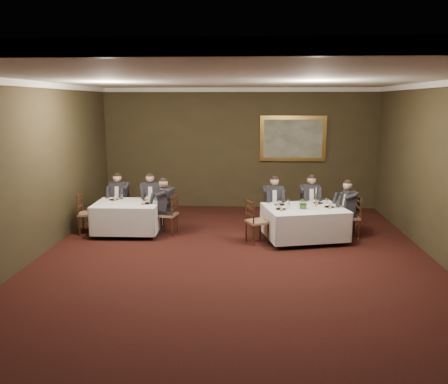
# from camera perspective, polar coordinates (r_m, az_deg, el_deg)

# --- Properties ---
(ground) EXTENTS (10.00, 10.00, 0.00)m
(ground) POSITION_cam_1_polar(r_m,az_deg,el_deg) (8.42, 1.29, -9.93)
(ground) COLOR black
(ground) RESTS_ON ground
(ceiling) EXTENTS (8.00, 10.00, 0.10)m
(ceiling) POSITION_cam_1_polar(r_m,az_deg,el_deg) (7.84, 1.41, 14.60)
(ceiling) COLOR silver
(ceiling) RESTS_ON back_wall
(back_wall) EXTENTS (8.00, 0.10, 3.50)m
(back_wall) POSITION_cam_1_polar(r_m,az_deg,el_deg) (12.90, 2.08, 5.68)
(back_wall) COLOR #312C18
(back_wall) RESTS_ON ground
(front_wall) EXTENTS (8.00, 0.10, 3.50)m
(front_wall) POSITION_cam_1_polar(r_m,az_deg,el_deg) (3.14, -1.73, -13.85)
(front_wall) COLOR #312C18
(front_wall) RESTS_ON ground
(left_wall) EXTENTS (0.10, 10.00, 3.50)m
(left_wall) POSITION_cam_1_polar(r_m,az_deg,el_deg) (9.00, -25.03, 1.96)
(left_wall) COLOR #312C18
(left_wall) RESTS_ON ground
(crown_molding) EXTENTS (8.00, 10.00, 0.12)m
(crown_molding) POSITION_cam_1_polar(r_m,az_deg,el_deg) (7.83, 1.41, 14.16)
(crown_molding) COLOR white
(crown_molding) RESTS_ON back_wall
(table_main) EXTENTS (2.01, 1.70, 0.67)m
(table_main) POSITION_cam_1_polar(r_m,az_deg,el_deg) (10.09, 10.41, -3.73)
(table_main) COLOR black
(table_main) RESTS_ON ground
(table_second) EXTENTS (1.55, 1.19, 0.67)m
(table_second) POSITION_cam_1_polar(r_m,az_deg,el_deg) (10.64, -12.46, -3.02)
(table_second) COLOR black
(table_second) RESTS_ON ground
(chair_main_backleft) EXTENTS (0.49, 0.47, 1.00)m
(chair_main_backleft) POSITION_cam_1_polar(r_m,az_deg,el_deg) (10.82, 6.41, -3.48)
(chair_main_backleft) COLOR brown
(chair_main_backleft) RESTS_ON ground
(diner_main_backleft) EXTENTS (0.45, 0.52, 1.35)m
(diner_main_backleft) POSITION_cam_1_polar(r_m,az_deg,el_deg) (10.75, 6.44, -2.32)
(diner_main_backleft) COLOR black
(diner_main_backleft) RESTS_ON chair_main_backleft
(chair_main_backright) EXTENTS (0.47, 0.45, 1.00)m
(chair_main_backright) POSITION_cam_1_polar(r_m,az_deg,el_deg) (11.11, 11.07, -3.22)
(chair_main_backright) COLOR brown
(chair_main_backright) RESTS_ON ground
(diner_main_backright) EXTENTS (0.44, 0.51, 1.35)m
(diner_main_backright) POSITION_cam_1_polar(r_m,az_deg,el_deg) (11.04, 11.13, -2.09)
(diner_main_backright) COLOR black
(diner_main_backright) RESTS_ON chair_main_backright
(chair_main_endleft) EXTENTS (0.57, 0.58, 1.00)m
(chair_main_endleft) POSITION_cam_1_polar(r_m,az_deg,el_deg) (9.82, 4.28, -5.02)
(chair_main_endleft) COLOR brown
(chair_main_endleft) RESTS_ON ground
(chair_main_endright) EXTENTS (0.44, 0.46, 1.00)m
(chair_main_endright) POSITION_cam_1_polar(r_m,az_deg,el_deg) (10.56, 16.05, -4.24)
(chair_main_endright) COLOR brown
(chair_main_endright) RESTS_ON ground
(diner_main_endright) EXTENTS (0.50, 0.43, 1.35)m
(diner_main_endright) POSITION_cam_1_polar(r_m,az_deg,el_deg) (10.50, 16.05, -3.04)
(diner_main_endright) COLOR black
(diner_main_endright) RESTS_ON chair_main_endright
(chair_sec_backleft) EXTENTS (0.47, 0.45, 1.00)m
(chair_sec_backleft) POSITION_cam_1_polar(r_m,az_deg,el_deg) (11.52, -13.41, -2.79)
(chair_sec_backleft) COLOR brown
(chair_sec_backleft) RESTS_ON ground
(diner_sec_backleft) EXTENTS (0.44, 0.51, 1.35)m
(diner_sec_backleft) POSITION_cam_1_polar(r_m,az_deg,el_deg) (11.45, -13.48, -1.70)
(diner_sec_backleft) COLOR black
(diner_sec_backleft) RESTS_ON chair_sec_backleft
(chair_sec_backright) EXTENTS (0.49, 0.48, 1.00)m
(chair_sec_backright) POSITION_cam_1_polar(r_m,az_deg,el_deg) (11.33, -9.44, -2.87)
(chair_sec_backright) COLOR brown
(chair_sec_backright) RESTS_ON ground
(diner_sec_backright) EXTENTS (0.46, 0.53, 1.35)m
(diner_sec_backright) POSITION_cam_1_polar(r_m,az_deg,el_deg) (11.26, -9.49, -1.76)
(diner_sec_backright) COLOR black
(diner_sec_backright) RESTS_ON chair_sec_backright
(chair_sec_endright) EXTENTS (0.50, 0.51, 1.00)m
(chair_sec_endright) POSITION_cam_1_polar(r_m,az_deg,el_deg) (10.48, -7.32, -4.00)
(chair_sec_endright) COLOR brown
(chair_sec_endright) RESTS_ON ground
(diner_sec_endright) EXTENTS (0.55, 0.48, 1.35)m
(diner_sec_endright) POSITION_cam_1_polar(r_m,az_deg,el_deg) (10.42, -7.41, -2.78)
(diner_sec_endright) COLOR black
(diner_sec_endright) RESTS_ON chair_sec_endright
(chair_sec_endleft) EXTENTS (0.47, 0.49, 1.00)m
(chair_sec_endleft) POSITION_cam_1_polar(r_m,az_deg,el_deg) (10.97, -17.31, -3.74)
(chair_sec_endleft) COLOR brown
(chair_sec_endleft) RESTS_ON ground
(centerpiece) EXTENTS (0.33, 0.31, 0.30)m
(centerpiece) POSITION_cam_1_polar(r_m,az_deg,el_deg) (9.86, 10.36, -1.32)
(centerpiece) COLOR #2D5926
(centerpiece) RESTS_ON table_main
(candlestick) EXTENTS (0.07, 0.07, 0.45)m
(candlestick) POSITION_cam_1_polar(r_m,az_deg,el_deg) (10.13, 11.89, -0.93)
(candlestick) COLOR gold
(candlestick) RESTS_ON table_main
(place_setting_table_main) EXTENTS (0.33, 0.31, 0.14)m
(place_setting_table_main) POSITION_cam_1_polar(r_m,az_deg,el_deg) (10.23, 7.58, -1.44)
(place_setting_table_main) COLOR white
(place_setting_table_main) RESTS_ON table_main
(place_setting_table_second) EXTENTS (0.33, 0.31, 0.14)m
(place_setting_table_second) POSITION_cam_1_polar(r_m,az_deg,el_deg) (10.98, -13.88, -0.77)
(place_setting_table_second) COLOR white
(place_setting_table_second) RESTS_ON table_second
(painting) EXTENTS (1.90, 0.09, 1.31)m
(painting) POSITION_cam_1_polar(r_m,az_deg,el_deg) (12.87, 8.98, 6.90)
(painting) COLOR #BA8D44
(painting) RESTS_ON back_wall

